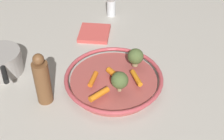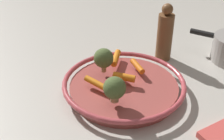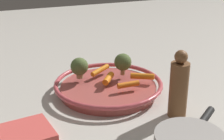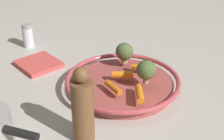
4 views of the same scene
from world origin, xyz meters
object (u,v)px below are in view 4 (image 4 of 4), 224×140
Objects in this scene: baby_carrot_near_rim at (140,94)px; broccoli_floret_edge at (146,70)px; baby_carrot_left at (143,67)px; baby_carrot_center at (123,74)px; broccoli_floret_large at (124,52)px; dish_towel at (39,64)px; salt_shaker at (28,36)px; pepper_mill at (83,108)px; baby_carrot_back at (113,87)px; serving_bowl at (122,83)px.

broccoli_floret_edge reaches higher than baby_carrot_near_rim.
baby_carrot_center reaches higher than baby_carrot_left.
dish_towel is (0.18, 0.19, -0.06)m from broccoli_floret_large.
pepper_mill reaches higher than salt_shaker.
salt_shaker reaches higher than dish_towel.
baby_carrot_near_rim is 1.11× the size of broccoli_floret_large.
salt_shaker is (0.46, 0.14, -0.03)m from broccoli_floret_edge.
pepper_mill reaches higher than baby_carrot_left.
dish_towel is at bearing 29.90° from baby_carrot_center.
baby_carrot_near_rim is 0.50m from salt_shaker.
broccoli_floret_edge is (-0.02, -0.09, 0.03)m from baby_carrot_back.
baby_carrot_center reaches higher than baby_carrot_back.
broccoli_floret_large is 0.51× the size of dish_towel.
pepper_mill reaches higher than baby_carrot_center.
baby_carrot_near_rim is at bearing 138.56° from baby_carrot_left.
serving_bowl is at bearing 93.59° from baby_carrot_left.
salt_shaker is (0.33, 0.16, -0.03)m from broccoli_floret_large.
broccoli_floret_large is 0.12m from broccoli_floret_edge.
salt_shaker is at bearing -7.30° from pepper_mill.
baby_carrot_left is 1.15× the size of broccoli_floret_large.
baby_carrot_left is 1.08× the size of broccoli_floret_edge.
salt_shaker is at bearing 7.50° from baby_carrot_back.
baby_carrot_center is 0.46× the size of dish_towel.
broccoli_floret_large is at bearing -45.74° from baby_carrot_back.
broccoli_floret_edge is at bearing -150.97° from dish_towel.
baby_carrot_center is 0.22m from pepper_mill.
serving_bowl is at bearing -57.36° from pepper_mill.
broccoli_floret_large is at bearing 15.16° from baby_carrot_left.
dish_towel is (0.24, 0.14, -0.04)m from baby_carrot_center.
baby_carrot_left is at bearing -64.45° from pepper_mill.
pepper_mill is at bearing 173.64° from dish_towel.
broccoli_floret_edge reaches higher than serving_bowl.
pepper_mill is at bearing 105.42° from broccoli_floret_edge.
dish_towel is (0.24, 0.21, -0.04)m from baby_carrot_left.
baby_carrot_center is 0.85× the size of broccoli_floret_edge.
baby_carrot_left is at bearing -32.25° from broccoli_floret_edge.
broccoli_floret_edge is at bearing 170.23° from broccoli_floret_large.
baby_carrot_near_rim is 0.16m from pepper_mill.
broccoli_floret_large reaches higher than serving_bowl.
baby_carrot_near_rim is at bearing 167.61° from baby_carrot_center.
baby_carrot_back is at bearing 124.28° from serving_bowl.
broccoli_floret_edge is 0.38× the size of pepper_mill.
salt_shaker reaches higher than baby_carrot_center.
baby_carrot_left reaches higher than serving_bowl.
baby_carrot_center is at bearing -12.39° from baby_carrot_near_rim.
baby_carrot_back is at bearing -58.10° from pepper_mill.
baby_carrot_back is 1.10× the size of baby_carrot_center.
salt_shaker is at bearing -9.50° from dish_towel.
broccoli_floret_large is (0.10, -0.11, 0.03)m from baby_carrot_back.
serving_bowl is 4.57× the size of baby_carrot_near_rim.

